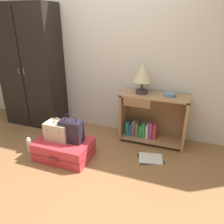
# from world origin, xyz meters

# --- Properties ---
(ground_plane) EXTENTS (9.00, 9.00, 0.00)m
(ground_plane) POSITION_xyz_m (0.00, 0.00, 0.00)
(ground_plane) COLOR olive
(back_wall) EXTENTS (6.40, 0.10, 2.60)m
(back_wall) POSITION_xyz_m (0.00, 1.50, 1.30)
(back_wall) COLOR beige
(back_wall) RESTS_ON ground_plane
(wardrobe) EXTENTS (1.00, 0.47, 1.96)m
(wardrobe) POSITION_xyz_m (-1.31, 1.20, 0.98)
(wardrobe) COLOR black
(wardrobe) RESTS_ON ground_plane
(bookshelf) EXTENTS (0.96, 0.39, 0.74)m
(bookshelf) POSITION_xyz_m (0.71, 1.25, 0.36)
(bookshelf) COLOR #A37A51
(bookshelf) RESTS_ON ground_plane
(table_lamp) EXTENTS (0.26, 0.26, 0.44)m
(table_lamp) POSITION_xyz_m (0.55, 1.25, 1.02)
(table_lamp) COLOR #3D3838
(table_lamp) RESTS_ON bookshelf
(bowl) EXTENTS (0.17, 0.17, 0.04)m
(bowl) POSITION_xyz_m (0.94, 1.26, 0.76)
(bowl) COLOR slate
(bowl) RESTS_ON bookshelf
(suitcase_large) EXTENTS (0.73, 0.51, 0.25)m
(suitcase_large) POSITION_xyz_m (-0.28, 0.41, 0.13)
(suitcase_large) COLOR #D1333D
(suitcase_large) RESTS_ON ground_plane
(train_case) EXTENTS (0.32, 0.23, 0.31)m
(train_case) POSITION_xyz_m (-0.37, 0.44, 0.37)
(train_case) COLOR beige
(train_case) RESTS_ON suitcase_large
(handbag) EXTENTS (0.29, 0.15, 0.40)m
(handbag) POSITION_xyz_m (-0.17, 0.44, 0.40)
(handbag) COLOR #231E2D
(handbag) RESTS_ON suitcase_large
(bottle) EXTENTS (0.06, 0.06, 0.21)m
(bottle) POSITION_xyz_m (-0.82, 0.36, 0.10)
(bottle) COLOR white
(bottle) RESTS_ON ground_plane
(open_book_on_floor) EXTENTS (0.40, 0.36, 0.02)m
(open_book_on_floor) POSITION_xyz_m (0.82, 0.75, 0.01)
(open_book_on_floor) COLOR white
(open_book_on_floor) RESTS_ON ground_plane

